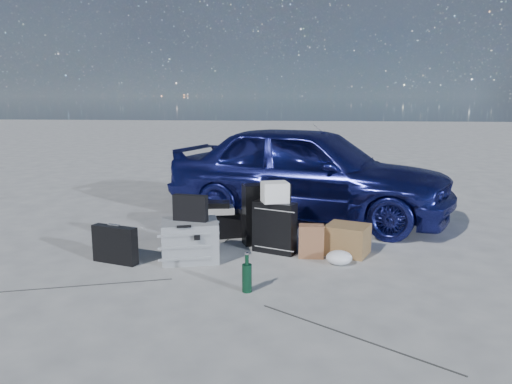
% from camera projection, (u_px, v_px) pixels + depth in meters
% --- Properties ---
extents(ground, '(60.00, 60.00, 0.00)m').
position_uv_depth(ground, '(245.00, 273.00, 4.78)').
color(ground, '#BBBAB6').
rests_on(ground, ground).
extents(car, '(4.13, 2.71, 1.31)m').
position_uv_depth(car, '(308.00, 172.00, 6.82)').
color(car, navy).
rests_on(car, ground).
extents(pelican_case, '(0.66, 0.59, 0.41)m').
position_uv_depth(pelican_case, '(190.00, 240.00, 5.15)').
color(pelican_case, gray).
rests_on(pelican_case, ground).
extents(laptop_bag, '(0.37, 0.15, 0.27)m').
position_uv_depth(laptop_bag, '(190.00, 208.00, 5.09)').
color(laptop_bag, black).
rests_on(laptop_bag, pelican_case).
extents(briefcase, '(0.50, 0.25, 0.38)m').
position_uv_depth(briefcase, '(115.00, 245.00, 5.05)').
color(briefcase, black).
rests_on(briefcase, ground).
extents(suitcase_left, '(0.57, 0.38, 0.69)m').
position_uv_depth(suitcase_left, '(266.00, 214.00, 5.70)').
color(suitcase_left, black).
rests_on(suitcase_left, ground).
extents(suitcase_right, '(0.49, 0.33, 0.56)m').
position_uv_depth(suitcase_right, '(275.00, 227.00, 5.37)').
color(suitcase_right, black).
rests_on(suitcase_right, ground).
extents(white_carton, '(0.32, 0.29, 0.22)m').
position_uv_depth(white_carton, '(275.00, 192.00, 5.31)').
color(white_carton, white).
rests_on(white_carton, suitcase_right).
extents(duffel_bag, '(0.65, 0.46, 0.30)m').
position_uv_depth(duffel_bag, '(218.00, 225.00, 5.99)').
color(duffel_bag, black).
rests_on(duffel_bag, ground).
extents(flat_box_white, '(0.44, 0.37, 0.07)m').
position_uv_depth(flat_box_white, '(218.00, 210.00, 5.95)').
color(flat_box_white, white).
rests_on(flat_box_white, duffel_bag).
extents(flat_box_black, '(0.33, 0.26, 0.06)m').
position_uv_depth(flat_box_black, '(217.00, 204.00, 5.94)').
color(flat_box_black, black).
rests_on(flat_box_black, flat_box_white).
extents(kraft_bag, '(0.26, 0.16, 0.35)m').
position_uv_depth(kraft_bag, '(311.00, 241.00, 5.22)').
color(kraft_bag, '#986342').
rests_on(kraft_bag, ground).
extents(cardboard_box, '(0.53, 0.50, 0.32)m').
position_uv_depth(cardboard_box, '(347.00, 239.00, 5.34)').
color(cardboard_box, '#91613F').
rests_on(cardboard_box, ground).
extents(plastic_bag, '(0.28, 0.24, 0.15)m').
position_uv_depth(plastic_bag, '(339.00, 258.00, 5.01)').
color(plastic_bag, white).
rests_on(plastic_bag, ground).
extents(green_bottle, '(0.11, 0.11, 0.34)m').
position_uv_depth(green_bottle, '(247.00, 273.00, 4.29)').
color(green_bottle, black).
rests_on(green_bottle, ground).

